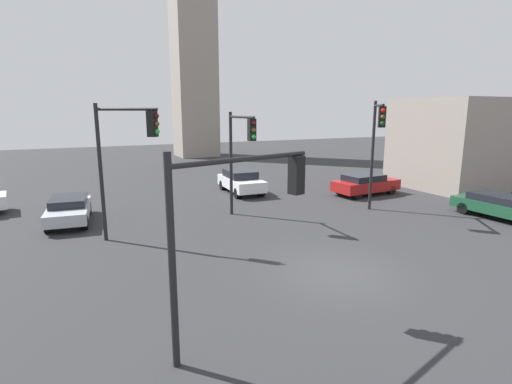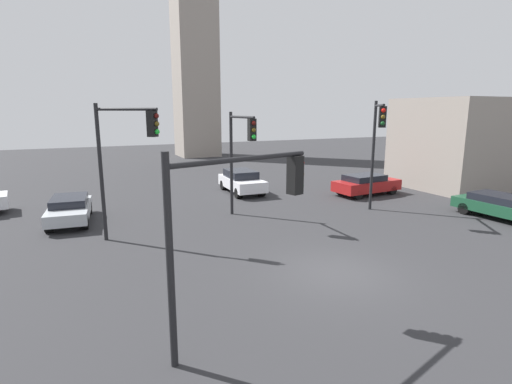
{
  "view_description": "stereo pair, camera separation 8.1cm",
  "coord_description": "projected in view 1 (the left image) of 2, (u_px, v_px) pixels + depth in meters",
  "views": [
    {
      "loc": [
        -7.88,
        -10.27,
        5.45
      ],
      "look_at": [
        -0.73,
        4.97,
        1.95
      ],
      "focal_mm": 27.64,
      "sensor_mm": 36.0,
      "label": 1
    },
    {
      "loc": [
        -7.8,
        -10.31,
        5.45
      ],
      "look_at": [
        -0.73,
        4.97,
        1.95
      ],
      "focal_mm": 27.64,
      "sensor_mm": 36.0,
      "label": 2
    }
  ],
  "objects": [
    {
      "name": "ground_plane",
      "position": [
        337.0,
        273.0,
        13.49
      ],
      "size": [
        109.12,
        109.12,
        0.0
      ],
      "primitive_type": "plane",
      "color": "#2D2D30"
    },
    {
      "name": "traffic_light_0",
      "position": [
        124.0,
        146.0,
        15.69
      ],
      "size": [
        2.21,
        2.05,
        5.74
      ],
      "rotation": [
        0.0,
        0.0,
        -0.74
      ],
      "color": "black",
      "rests_on": "ground_plane"
    },
    {
      "name": "traffic_light_1",
      "position": [
        241.0,
        145.0,
        19.18
      ],
      "size": [
        0.32,
        3.04,
        5.38
      ],
      "rotation": [
        0.0,
        0.0,
        -1.58
      ],
      "color": "black",
      "rests_on": "ground_plane"
    },
    {
      "name": "traffic_light_2",
      "position": [
        244.0,
        203.0,
        9.13
      ],
      "size": [
        3.9,
        1.28,
        4.67
      ],
      "rotation": [
        0.0,
        0.0,
        0.28
      ],
      "color": "black",
      "rests_on": "ground_plane"
    },
    {
      "name": "traffic_light_3",
      "position": [
        377.0,
        136.0,
        20.19
      ],
      "size": [
        1.68,
        2.4,
        5.95
      ],
      "rotation": [
        0.0,
        0.0,
        -2.16
      ],
      "color": "black",
      "rests_on": "ground_plane"
    },
    {
      "name": "car_1",
      "position": [
        365.0,
        184.0,
        25.85
      ],
      "size": [
        4.59,
        2.24,
        1.34
      ],
      "rotation": [
        0.0,
        0.0,
        0.08
      ],
      "color": "maroon",
      "rests_on": "ground_plane"
    },
    {
      "name": "car_2",
      "position": [
        241.0,
        181.0,
        26.43
      ],
      "size": [
        2.12,
        4.49,
        1.51
      ],
      "rotation": [
        0.0,
        0.0,
        -1.61
      ],
      "color": "silver",
      "rests_on": "ground_plane"
    },
    {
      "name": "car_3",
      "position": [
        69.0,
        209.0,
        19.39
      ],
      "size": [
        2.22,
        4.46,
        1.26
      ],
      "rotation": [
        0.0,
        0.0,
        -1.66
      ],
      "color": "#ADB2B7",
      "rests_on": "ground_plane"
    },
    {
      "name": "car_4",
      "position": [
        503.0,
        206.0,
        20.03
      ],
      "size": [
        2.09,
        4.85,
        1.24
      ],
      "rotation": [
        0.0,
        0.0,
        -1.53
      ],
      "color": "#19472D",
      "rests_on": "ground_plane"
    },
    {
      "name": "building_flank",
      "position": [
        478.0,
        142.0,
        29.22
      ],
      "size": [
        11.75,
        6.64,
        6.29
      ],
      "primitive_type": "cube",
      "color": "gray",
      "rests_on": "ground_plane"
    }
  ]
}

